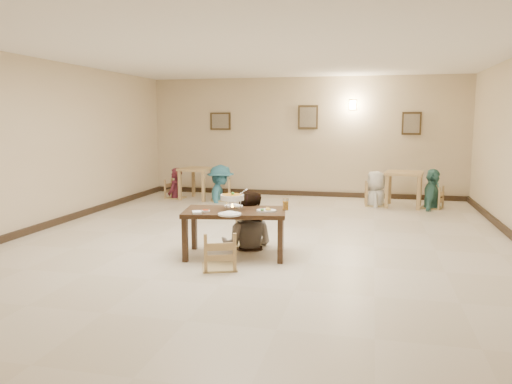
% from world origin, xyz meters
% --- Properties ---
extents(floor, '(10.00, 10.00, 0.00)m').
position_xyz_m(floor, '(0.00, 0.00, 0.00)').
color(floor, beige).
rests_on(floor, ground).
extents(ceiling, '(10.00, 10.00, 0.00)m').
position_xyz_m(ceiling, '(0.00, 0.00, 3.00)').
color(ceiling, white).
rests_on(ceiling, wall_back).
extents(wall_back, '(10.00, 0.00, 10.00)m').
position_xyz_m(wall_back, '(0.00, 5.00, 1.50)').
color(wall_back, beige).
rests_on(wall_back, floor).
extents(wall_front, '(10.00, 0.00, 10.00)m').
position_xyz_m(wall_front, '(0.00, -5.00, 1.50)').
color(wall_front, beige).
rests_on(wall_front, floor).
extents(wall_left, '(0.00, 10.00, 10.00)m').
position_xyz_m(wall_left, '(-4.00, 0.00, 1.50)').
color(wall_left, beige).
rests_on(wall_left, floor).
extents(baseboard_back, '(8.00, 0.06, 0.12)m').
position_xyz_m(baseboard_back, '(0.00, 4.97, 0.06)').
color(baseboard_back, '#2E2116').
rests_on(baseboard_back, floor).
extents(baseboard_left, '(0.06, 10.00, 0.12)m').
position_xyz_m(baseboard_left, '(-3.97, 0.00, 0.06)').
color(baseboard_left, '#2E2116').
rests_on(baseboard_left, floor).
extents(picture_a, '(0.55, 0.04, 0.45)m').
position_xyz_m(picture_a, '(-2.20, 4.96, 1.90)').
color(picture_a, '#392A17').
rests_on(picture_a, wall_back).
extents(picture_b, '(0.50, 0.04, 0.60)m').
position_xyz_m(picture_b, '(0.10, 4.96, 2.00)').
color(picture_b, '#392A17').
rests_on(picture_b, wall_back).
extents(picture_c, '(0.45, 0.04, 0.55)m').
position_xyz_m(picture_c, '(2.60, 4.96, 1.85)').
color(picture_c, '#392A17').
rests_on(picture_c, wall_back).
extents(wall_sconce, '(0.16, 0.05, 0.22)m').
position_xyz_m(wall_sconce, '(1.20, 4.96, 2.30)').
color(wall_sconce, '#FFD88C').
rests_on(wall_sconce, wall_back).
extents(main_table, '(1.54, 1.03, 0.67)m').
position_xyz_m(main_table, '(-0.17, -0.96, 0.59)').
color(main_table, '#392314').
rests_on(main_table, floor).
extents(chair_far, '(0.41, 0.41, 0.88)m').
position_xyz_m(chair_far, '(-0.15, -0.31, 0.44)').
color(chair_far, tan).
rests_on(chair_far, floor).
extents(chair_near, '(0.45, 0.45, 0.95)m').
position_xyz_m(chair_near, '(-0.21, -1.59, 0.47)').
color(chair_near, tan).
rests_on(chair_near, floor).
extents(main_diner, '(0.88, 0.70, 1.73)m').
position_xyz_m(main_diner, '(-0.12, -0.43, 0.87)').
color(main_diner, gray).
rests_on(main_diner, floor).
extents(curry_warmer, '(0.37, 0.33, 0.30)m').
position_xyz_m(curry_warmer, '(-0.21, -0.94, 0.84)').
color(curry_warmer, silver).
rests_on(curry_warmer, main_table).
extents(rice_plate_far, '(0.28, 0.28, 0.06)m').
position_xyz_m(rice_plate_far, '(-0.26, -0.71, 0.68)').
color(rice_plate_far, white).
rests_on(rice_plate_far, main_table).
extents(rice_plate_near, '(0.31, 0.31, 0.07)m').
position_xyz_m(rice_plate_near, '(-0.14, -1.34, 0.68)').
color(rice_plate_near, white).
rests_on(rice_plate_near, main_table).
extents(fried_plate, '(0.28, 0.28, 0.06)m').
position_xyz_m(fried_plate, '(0.29, -0.98, 0.69)').
color(fried_plate, white).
rests_on(fried_plate, main_table).
extents(chili_dish, '(0.11, 0.11, 0.02)m').
position_xyz_m(chili_dish, '(-0.53, -1.17, 0.68)').
color(chili_dish, white).
rests_on(chili_dish, main_table).
extents(napkin_cutlery, '(0.20, 0.26, 0.03)m').
position_xyz_m(napkin_cutlery, '(-0.60, -1.32, 0.68)').
color(napkin_cutlery, white).
rests_on(napkin_cutlery, main_table).
extents(drink_glass, '(0.08, 0.08, 0.17)m').
position_xyz_m(drink_glass, '(0.53, -0.80, 0.74)').
color(drink_glass, white).
rests_on(drink_glass, main_table).
extents(bg_table_left, '(0.89, 0.89, 0.77)m').
position_xyz_m(bg_table_left, '(-2.44, 3.83, 0.63)').
color(bg_table_left, tan).
rests_on(bg_table_left, floor).
extents(bg_table_right, '(0.89, 0.89, 0.79)m').
position_xyz_m(bg_table_right, '(2.41, 3.83, 0.65)').
color(bg_table_right, tan).
rests_on(bg_table_right, floor).
extents(bg_chair_ll, '(0.42, 0.42, 0.89)m').
position_xyz_m(bg_chair_ll, '(-3.03, 3.82, 0.45)').
color(bg_chair_ll, tan).
rests_on(bg_chair_ll, floor).
extents(bg_chair_lr, '(0.47, 0.47, 0.99)m').
position_xyz_m(bg_chair_lr, '(-1.84, 3.76, 0.49)').
color(bg_chair_lr, tan).
rests_on(bg_chair_lr, floor).
extents(bg_chair_rl, '(0.47, 0.47, 1.01)m').
position_xyz_m(bg_chair_rl, '(1.81, 3.87, 0.50)').
color(bg_chair_rl, tan).
rests_on(bg_chair_rl, floor).
extents(bg_chair_rr, '(0.43, 0.43, 0.92)m').
position_xyz_m(bg_chair_rr, '(3.02, 3.80, 0.46)').
color(bg_chair_rr, tan).
rests_on(bg_chair_rr, floor).
extents(bg_diner_a, '(0.37, 0.56, 1.52)m').
position_xyz_m(bg_diner_a, '(-3.03, 3.82, 0.76)').
color(bg_diner_a, '#581D2C').
rests_on(bg_diner_a, floor).
extents(bg_diner_b, '(0.86, 1.22, 1.73)m').
position_xyz_m(bg_diner_b, '(-1.84, 3.76, 0.86)').
color(bg_diner_b, teal).
rests_on(bg_diner_b, floor).
extents(bg_diner_c, '(0.51, 0.78, 1.58)m').
position_xyz_m(bg_diner_c, '(1.81, 3.87, 0.79)').
color(bg_diner_c, silver).
rests_on(bg_diner_c, floor).
extents(bg_diner_d, '(0.65, 1.09, 1.75)m').
position_xyz_m(bg_diner_d, '(3.02, 3.80, 0.87)').
color(bg_diner_d, teal).
rests_on(bg_diner_d, floor).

